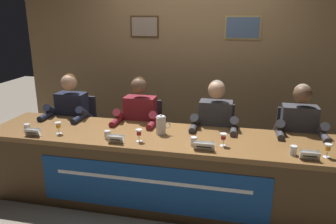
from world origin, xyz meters
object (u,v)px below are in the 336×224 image
(juice_glass_far_right, at_px, (328,148))
(chair_center_right, at_px, (215,144))
(water_pitcher_central, at_px, (161,125))
(panelist_center_right, at_px, (215,128))
(juice_glass_center_left, at_px, (139,133))
(water_cup_center_left, at_px, (108,135))
(nameplate_center_right, at_px, (204,146))
(juice_glass_center_right, at_px, (223,137))
(chair_center_left, at_px, (144,138))
(water_cup_far_right, at_px, (293,151))
(nameplate_far_left, at_px, (33,132))
(conference_table, at_px, (165,161))
(chair_far_left, at_px, (79,133))
(panelist_far_right, at_px, (299,134))
(chair_far_right, at_px, (293,151))
(juice_glass_far_left, at_px, (58,126))
(water_cup_center_right, at_px, (194,142))
(panelist_far_left, at_px, (69,117))
(panelist_center_left, at_px, (138,122))
(nameplate_center_left, at_px, (116,139))
(water_cup_far_left, at_px, (27,128))
(nameplate_far_right, at_px, (310,156))

(juice_glass_far_right, bearing_deg, chair_center_right, 141.73)
(water_pitcher_central, bearing_deg, panelist_center_right, 34.54)
(juice_glass_center_left, xyz_separation_m, water_cup_center_left, (-0.33, -0.00, -0.05))
(chair_center_right, height_order, nameplate_center_right, chair_center_right)
(juice_glass_center_left, distance_m, water_pitcher_central, 0.30)
(water_pitcher_central, bearing_deg, juice_glass_center_right, -15.92)
(chair_center_left, distance_m, water_cup_far_right, 1.84)
(nameplate_far_left, bearing_deg, conference_table, 8.49)
(chair_far_left, xyz_separation_m, panelist_far_right, (2.64, -0.20, 0.28))
(chair_far_right, height_order, panelist_far_right, panelist_far_right)
(juice_glass_far_left, xyz_separation_m, nameplate_center_right, (1.51, -0.10, -0.05))
(chair_far_left, relative_size, panelist_far_right, 0.74)
(water_cup_center_right, bearing_deg, panelist_far_left, 159.70)
(panelist_center_left, relative_size, water_cup_center_right, 14.63)
(juice_glass_far_left, bearing_deg, juice_glass_center_left, -1.39)
(conference_table, relative_size, nameplate_far_left, 23.15)
(chair_far_left, relative_size, panelist_far_left, 0.74)
(chair_center_left, relative_size, chair_center_right, 1.00)
(panelist_far_right, bearing_deg, panelist_center_right, 180.00)
(panelist_far_left, xyz_separation_m, juice_glass_center_right, (1.88, -0.54, 0.10))
(chair_far_left, bearing_deg, panelist_center_right, -6.50)
(water_cup_center_left, bearing_deg, water_cup_center_right, 0.86)
(nameplate_far_left, relative_size, panelist_center_right, 0.13)
(water_pitcher_central, bearing_deg, panelist_far_left, 163.88)
(chair_far_right, bearing_deg, juice_glass_center_left, -152.55)
(nameplate_center_left, xyz_separation_m, juice_glass_center_right, (1.01, 0.15, 0.05))
(chair_far_left, relative_size, chair_far_right, 1.00)
(nameplate_center_right, bearing_deg, panelist_far_right, 36.80)
(panelist_center_left, bearing_deg, panelist_far_left, 180.00)
(nameplate_far_left, xyz_separation_m, panelist_center_right, (1.77, 0.71, -0.06))
(nameplate_center_right, distance_m, juice_glass_center_right, 0.22)
(panelist_far_right, bearing_deg, water_cup_far_right, -102.89)
(water_cup_center_left, bearing_deg, nameplate_center_left, -35.40)
(panelist_center_left, height_order, juice_glass_center_left, panelist_center_left)
(panelist_far_left, height_order, water_cup_far_left, panelist_far_left)
(chair_center_left, height_order, juice_glass_center_right, chair_center_left)
(panelist_far_right, bearing_deg, nameplate_far_left, -165.11)
(panelist_far_right, height_order, water_pitcher_central, panelist_far_right)
(panelist_far_left, height_order, panelist_center_right, same)
(nameplate_center_left, bearing_deg, nameplate_far_right, 0.21)
(chair_far_left, bearing_deg, juice_glass_far_right, -16.12)
(chair_center_left, height_order, nameplate_far_right, chair_center_left)
(water_cup_far_right, bearing_deg, nameplate_far_left, -177.86)
(conference_table, bearing_deg, chair_center_left, 121.75)
(water_cup_far_left, height_order, water_cup_center_right, same)
(nameplate_center_left, height_order, panelist_far_right, panelist_far_right)
(panelist_far_left, height_order, water_cup_center_left, panelist_far_left)
(nameplate_center_right, relative_size, water_cup_far_right, 2.27)
(juice_glass_far_right, xyz_separation_m, water_cup_far_right, (-0.28, -0.01, -0.05))
(juice_glass_center_left, height_order, water_cup_center_left, juice_glass_center_left)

